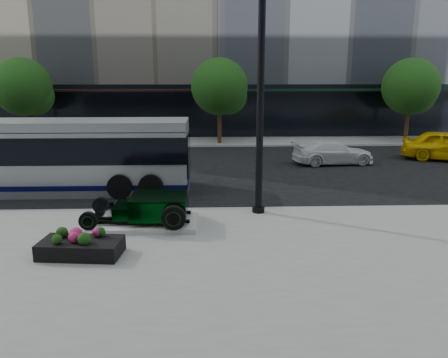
{
  "coord_description": "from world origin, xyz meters",
  "views": [
    {
      "loc": [
        0.21,
        -16.8,
        4.71
      ],
      "look_at": [
        0.75,
        -2.19,
        1.2
      ],
      "focal_mm": 35.0,
      "sensor_mm": 36.0,
      "label": 1
    }
  ],
  "objects_px": {
    "hot_rod": "(152,207)",
    "transit_bus": "(41,156)",
    "lamppost": "(260,106)",
    "white_sedan": "(333,152)",
    "flower_planter": "(81,246)"
  },
  "relations": [
    {
      "from": "transit_bus",
      "to": "white_sedan",
      "type": "height_order",
      "value": "transit_bus"
    },
    {
      "from": "transit_bus",
      "to": "lamppost",
      "type": "bearing_deg",
      "value": -22.58
    },
    {
      "from": "white_sedan",
      "to": "transit_bus",
      "type": "bearing_deg",
      "value": 104.75
    },
    {
      "from": "lamppost",
      "to": "white_sedan",
      "type": "distance_m",
      "value": 10.5
    },
    {
      "from": "hot_rod",
      "to": "transit_bus",
      "type": "height_order",
      "value": "transit_bus"
    },
    {
      "from": "lamppost",
      "to": "transit_bus",
      "type": "relative_size",
      "value": 0.64
    },
    {
      "from": "flower_planter",
      "to": "transit_bus",
      "type": "bearing_deg",
      "value": 116.39
    },
    {
      "from": "lamppost",
      "to": "flower_planter",
      "type": "xyz_separation_m",
      "value": [
        -5.02,
        -3.5,
        -3.34
      ]
    },
    {
      "from": "flower_planter",
      "to": "transit_bus",
      "type": "xyz_separation_m",
      "value": [
        -3.5,
        7.05,
        1.12
      ]
    },
    {
      "from": "hot_rod",
      "to": "lamppost",
      "type": "xyz_separation_m",
      "value": [
        3.45,
        1.18,
        3.01
      ]
    },
    {
      "from": "hot_rod",
      "to": "white_sedan",
      "type": "height_order",
      "value": "white_sedan"
    },
    {
      "from": "hot_rod",
      "to": "transit_bus",
      "type": "bearing_deg",
      "value": 137.07
    },
    {
      "from": "hot_rod",
      "to": "flower_planter",
      "type": "bearing_deg",
      "value": -124.19
    },
    {
      "from": "lamppost",
      "to": "flower_planter",
      "type": "bearing_deg",
      "value": -145.11
    },
    {
      "from": "transit_bus",
      "to": "white_sedan",
      "type": "distance_m",
      "value": 14.51
    }
  ]
}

